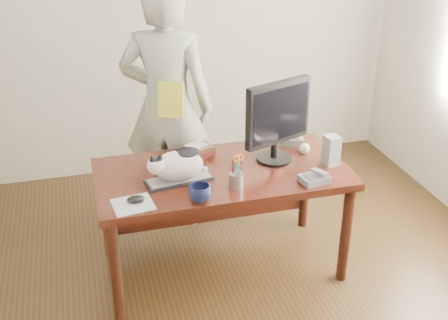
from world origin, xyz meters
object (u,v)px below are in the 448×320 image
(person, at_px, (167,107))
(mouse, at_px, (136,199))
(baseball, at_px, (305,148))
(calculator, at_px, (291,138))
(cat, at_px, (177,165))
(speaker, at_px, (331,150))
(phone, at_px, (315,178))
(monitor, at_px, (278,118))
(book_stack, at_px, (198,150))
(coffee_mug, at_px, (200,193))
(keyboard, at_px, (179,180))
(pen_cup, at_px, (236,178))
(desk, at_px, (219,185))

(person, bearing_deg, mouse, 92.21)
(baseball, xyz_separation_m, calculator, (-0.02, 0.20, -0.01))
(cat, relative_size, calculator, 1.67)
(speaker, bearing_deg, phone, -141.44)
(monitor, bearing_deg, book_stack, 133.76)
(baseball, distance_m, book_stack, 0.72)
(coffee_mug, bearing_deg, cat, 108.09)
(keyboard, distance_m, mouse, 0.34)
(pen_cup, relative_size, coffee_mug, 1.69)
(cat, xyz_separation_m, pen_cup, (0.33, -0.16, -0.06))
(baseball, xyz_separation_m, book_stack, (-0.70, 0.17, -0.00))
(pen_cup, xyz_separation_m, calculator, (0.56, 0.53, -0.03))
(cat, height_order, monitor, monitor)
(coffee_mug, distance_m, book_stack, 0.62)
(monitor, distance_m, pen_cup, 0.51)
(cat, relative_size, monitor, 0.73)
(mouse, bearing_deg, calculator, 18.21)
(calculator, bearing_deg, desk, -142.92)
(book_stack, bearing_deg, speaker, -45.02)
(keyboard, xyz_separation_m, pen_cup, (0.32, -0.16, 0.05))
(monitor, xyz_separation_m, coffee_mug, (-0.60, -0.37, -0.26))
(desk, bearing_deg, mouse, -150.15)
(coffee_mug, bearing_deg, pen_cup, 21.77)
(monitor, bearing_deg, person, 110.55)
(monitor, xyz_separation_m, phone, (0.13, -0.34, -0.28))
(desk, relative_size, person, 0.86)
(keyboard, bearing_deg, phone, -24.55)
(person, bearing_deg, phone, 148.02)
(keyboard, bearing_deg, monitor, 0.57)
(phone, bearing_deg, baseball, 67.29)
(keyboard, relative_size, monitor, 0.78)
(cat, xyz_separation_m, baseball, (0.91, 0.17, -0.08))
(mouse, relative_size, calculator, 0.46)
(pen_cup, relative_size, baseball, 2.98)
(keyboard, bearing_deg, mouse, -156.18)
(cat, xyz_separation_m, monitor, (0.68, 0.12, 0.19))
(pen_cup, bearing_deg, monitor, 37.87)
(pen_cup, relative_size, person, 0.12)
(pen_cup, bearing_deg, cat, 154.35)
(coffee_mug, distance_m, person, 1.07)
(monitor, height_order, coffee_mug, monitor)
(mouse, xyz_separation_m, phone, (1.09, -0.04, 0.00))
(baseball, relative_size, person, 0.04)
(mouse, xyz_separation_m, calculator, (1.17, 0.55, 0.01))
(mouse, relative_size, book_stack, 0.46)
(mouse, bearing_deg, monitor, 10.14)
(phone, distance_m, book_stack, 0.83)
(desk, distance_m, keyboard, 0.36)
(person, bearing_deg, desk, 130.97)
(phone, bearing_deg, monitor, 102.11)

